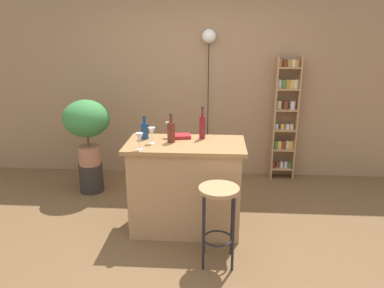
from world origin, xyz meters
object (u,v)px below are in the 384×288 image
(spice_shelf, at_px, (285,116))
(bottle_soda_blue, at_px, (171,132))
(wine_glass_right, at_px, (169,127))
(bar_stool, at_px, (219,207))
(potted_plant, at_px, (87,123))
(wine_glass_left, at_px, (139,138))
(bottle_vinegar, at_px, (202,127))
(wine_glass_center, at_px, (152,132))
(plant_stool, at_px, (91,178))
(bottle_olive_oil, at_px, (145,130))
(cookbook, at_px, (180,136))
(pendant_globe_light, at_px, (209,39))

(spice_shelf, bearing_deg, bottle_soda_blue, -133.63)
(bottle_soda_blue, height_order, wine_glass_right, bottle_soda_blue)
(bar_stool, xyz_separation_m, potted_plant, (-1.65, 1.45, 0.38))
(wine_glass_left, relative_size, wine_glass_right, 1.00)
(bottle_vinegar, height_order, wine_glass_right, bottle_vinegar)
(bottle_soda_blue, distance_m, wine_glass_center, 0.19)
(spice_shelf, height_order, plant_stool, spice_shelf)
(bottle_olive_oil, relative_size, cookbook, 1.15)
(wine_glass_left, bearing_deg, bar_stool, -24.94)
(potted_plant, relative_size, wine_glass_right, 5.15)
(bar_stool, height_order, pendant_globe_light, pendant_globe_light)
(bottle_soda_blue, relative_size, pendant_globe_light, 0.14)
(bottle_olive_oil, xyz_separation_m, bottle_vinegar, (0.60, 0.04, 0.04))
(potted_plant, height_order, wine_glass_center, potted_plant)
(bottle_vinegar, distance_m, wine_glass_center, 0.54)
(wine_glass_right, relative_size, pendant_globe_light, 0.08)
(pendant_globe_light, bearing_deg, bottle_olive_oil, -113.85)
(wine_glass_center, distance_m, wine_glass_right, 0.27)
(bottle_vinegar, bearing_deg, wine_glass_left, -144.30)
(plant_stool, bearing_deg, spice_shelf, 13.96)
(bar_stool, relative_size, bottle_vinegar, 2.17)
(wine_glass_center, height_order, wine_glass_right, same)
(bar_stool, xyz_separation_m, wine_glass_center, (-0.67, 0.56, 0.52))
(cookbook, bearing_deg, pendant_globe_light, 66.91)
(wine_glass_left, xyz_separation_m, pendant_globe_light, (0.60, 1.79, 0.85))
(bottle_olive_oil, bearing_deg, pendant_globe_light, 66.15)
(wine_glass_left, bearing_deg, cookbook, 51.00)
(spice_shelf, height_order, bottle_vinegar, spice_shelf)
(bar_stool, height_order, plant_stool, bar_stool)
(bottle_vinegar, xyz_separation_m, wine_glass_left, (-0.58, -0.41, -0.01))
(plant_stool, relative_size, potted_plant, 0.44)
(bottle_olive_oil, bearing_deg, plant_stool, 140.30)
(spice_shelf, xyz_separation_m, wine_glass_center, (-1.59, -1.53, 0.16))
(spice_shelf, height_order, wine_glass_left, spice_shelf)
(spice_shelf, xyz_separation_m, cookbook, (-1.33, -1.32, 0.06))
(bottle_olive_oil, xyz_separation_m, wine_glass_center, (0.10, -0.16, 0.03))
(pendant_globe_light, bearing_deg, cookbook, -100.76)
(plant_stool, height_order, wine_glass_right, wine_glass_right)
(spice_shelf, xyz_separation_m, plant_stool, (-2.57, -0.64, -0.72))
(potted_plant, height_order, wine_glass_left, potted_plant)
(bottle_olive_oil, xyz_separation_m, cookbook, (0.37, 0.05, -0.07))
(wine_glass_right, height_order, pendant_globe_light, pendant_globe_light)
(spice_shelf, distance_m, bottle_vinegar, 1.73)
(potted_plant, relative_size, bottle_soda_blue, 2.87)
(bar_stool, bearing_deg, pendant_globe_light, 94.01)
(wine_glass_center, xyz_separation_m, cookbook, (0.26, 0.21, -0.10))
(plant_stool, bearing_deg, bottle_soda_blue, -35.53)
(spice_shelf, xyz_separation_m, bottle_vinegar, (-1.09, -1.33, 0.17))
(wine_glass_right, height_order, cookbook, wine_glass_right)
(spice_shelf, bearing_deg, plant_stool, -166.04)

